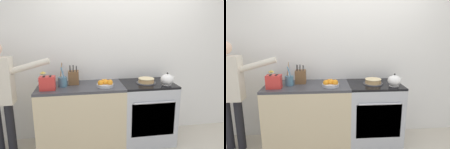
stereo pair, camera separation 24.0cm
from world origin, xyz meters
TOP-DOWN VIEW (x-y plane):
  - wall_back at (0.00, 0.63)m, footprint 8.00×0.04m
  - counter_cabinet at (-0.67, 0.31)m, footprint 1.19×0.61m
  - stove_range at (0.30, 0.30)m, footprint 0.76×0.64m
  - layer_cake at (0.27, 0.28)m, footprint 0.28×0.28m
  - tea_kettle at (0.53, 0.15)m, footprint 0.22×0.18m
  - knife_block at (-0.77, 0.41)m, footprint 0.15×0.16m
  - utensil_crock at (-0.92, 0.30)m, footprint 0.12×0.12m
  - fruit_bowl at (-0.34, 0.20)m, footprint 0.23×0.23m
  - toaster at (-1.10, 0.17)m, footprint 0.21×0.12m
  - milk_carton at (-1.19, 0.44)m, footprint 0.07×0.07m
  - person_baker at (-1.70, 0.25)m, footprint 0.90×0.20m

SIDE VIEW (x-z plane):
  - counter_cabinet at x=-0.67m, z-range 0.00..0.91m
  - stove_range at x=0.30m, z-range 0.00..0.91m
  - person_baker at x=-1.70m, z-range 0.14..1.68m
  - layer_cake at x=0.27m, z-range 0.91..0.98m
  - fruit_bowl at x=-0.34m, z-range 0.90..1.00m
  - utensil_crock at x=-0.92m, z-range 0.82..1.15m
  - tea_kettle at x=0.53m, z-range 0.90..1.08m
  - toaster at x=-1.10m, z-range 0.91..1.09m
  - milk_carton at x=-1.19m, z-range 0.91..1.10m
  - knife_block at x=-0.77m, z-range 0.87..1.15m
  - wall_back at x=0.00m, z-range 0.00..2.60m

